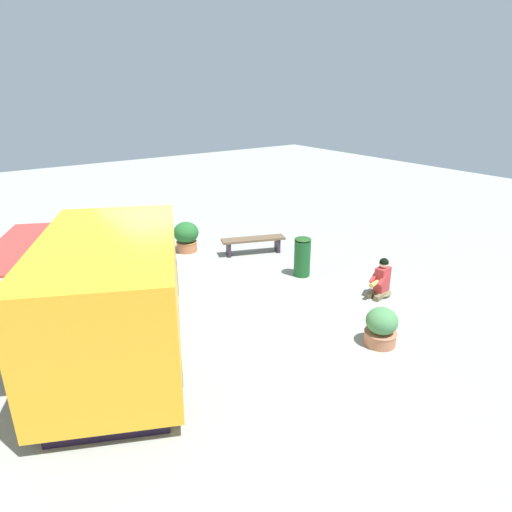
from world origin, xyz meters
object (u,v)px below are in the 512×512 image
plaza_bench (253,242)px  trash_bin (302,256)px  person_customer (381,281)px  planter_flowering_far (186,236)px  food_truck (118,291)px  planter_flowering_near (381,327)px

plaza_bench → trash_bin: bearing=2.8°
person_customer → trash_bin: trash_bin is taller
planter_flowering_far → plaza_bench: size_ratio=0.48×
food_truck → planter_flowering_far: 4.96m
person_customer → plaza_bench: person_customer is taller
food_truck → person_customer: size_ratio=6.61×
planter_flowering_near → plaza_bench: bearing=171.0°
person_customer → planter_flowering_near: person_customer is taller
planter_flowering_far → trash_bin: (3.24, 1.53, 0.05)m
trash_bin → person_customer: bearing=20.0°
person_customer → planter_flowering_near: 2.10m
person_customer → planter_flowering_far: bearing=-156.6°
person_customer → planter_flowering_near: (1.34, -1.61, 0.00)m
planter_flowering_far → trash_bin: 3.58m
planter_flowering_near → trash_bin: (-3.24, 0.92, 0.15)m
planter_flowering_near → trash_bin: trash_bin is taller
person_customer → planter_flowering_far: (-5.14, -2.23, 0.11)m
food_truck → plaza_bench: bearing=117.8°
person_customer → plaza_bench: bearing=-168.5°
planter_flowering_near → person_customer: bearing=129.8°
planter_flowering_far → person_customer: bearing=23.4°
planter_flowering_near → food_truck: bearing=-125.8°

